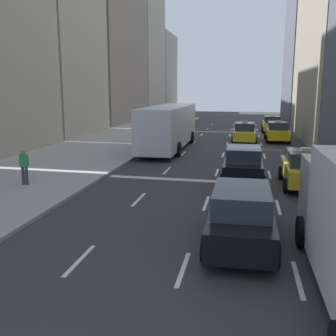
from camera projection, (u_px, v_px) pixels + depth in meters
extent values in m
cube|color=#9E9E99|center=(98.00, 148.00, 30.05)|extent=(8.00, 66.00, 0.15)
cube|color=white|center=(80.00, 260.00, 10.51)|extent=(0.12, 2.00, 0.01)
cube|color=white|center=(139.00, 199.00, 16.28)|extent=(0.12, 2.00, 0.01)
cube|color=white|center=(167.00, 170.00, 22.05)|extent=(0.12, 2.00, 0.01)
cube|color=white|center=(183.00, 154.00, 27.83)|extent=(0.12, 2.00, 0.01)
cube|color=white|center=(194.00, 142.00, 33.60)|extent=(0.12, 2.00, 0.01)
cube|color=white|center=(202.00, 135.00, 39.37)|extent=(0.12, 2.00, 0.01)
cube|color=white|center=(207.00, 129.00, 45.14)|extent=(0.12, 2.00, 0.01)
cube|color=white|center=(212.00, 124.00, 50.92)|extent=(0.12, 2.00, 0.01)
cube|color=white|center=(183.00, 269.00, 9.98)|extent=(0.12, 2.00, 0.01)
cube|color=white|center=(206.00, 203.00, 15.75)|extent=(0.12, 2.00, 0.01)
cube|color=white|center=(217.00, 172.00, 21.53)|extent=(0.12, 2.00, 0.01)
cube|color=white|center=(223.00, 155.00, 27.30)|extent=(0.12, 2.00, 0.01)
cube|color=white|center=(227.00, 143.00, 33.07)|extent=(0.12, 2.00, 0.01)
cube|color=white|center=(230.00, 135.00, 38.84)|extent=(0.12, 2.00, 0.01)
cube|color=white|center=(232.00, 129.00, 44.62)|extent=(0.12, 2.00, 0.01)
cube|color=white|center=(234.00, 125.00, 50.39)|extent=(0.12, 2.00, 0.01)
cube|color=white|center=(298.00, 279.00, 9.45)|extent=(0.12, 2.00, 0.01)
cube|color=white|center=(278.00, 207.00, 15.23)|extent=(0.12, 2.00, 0.01)
cube|color=white|center=(269.00, 175.00, 21.00)|extent=(0.12, 2.00, 0.01)
cube|color=white|center=(264.00, 156.00, 26.77)|extent=(0.12, 2.00, 0.01)
cube|color=white|center=(261.00, 144.00, 32.55)|extent=(0.12, 2.00, 0.01)
cube|color=white|center=(259.00, 136.00, 38.32)|extent=(0.12, 2.00, 0.01)
cube|color=white|center=(257.00, 130.00, 44.09)|extent=(0.12, 2.00, 0.01)
cube|color=white|center=(256.00, 125.00, 49.86)|extent=(0.12, 2.00, 0.01)
cube|color=gray|center=(109.00, 25.00, 51.61)|extent=(6.00, 17.50, 25.41)
cube|color=#A89E89|center=(140.00, 18.00, 66.02)|extent=(6.00, 13.12, 32.59)
cube|color=gray|center=(158.00, 73.00, 80.72)|extent=(6.00, 13.04, 15.47)
cube|color=yellow|center=(244.00, 134.00, 33.38)|extent=(1.80, 4.40, 0.76)
cube|color=#28333D|center=(245.00, 126.00, 32.99)|extent=(1.58, 2.29, 0.64)
cube|color=#F2E599|center=(245.00, 122.00, 32.91)|extent=(0.44, 0.20, 0.14)
cylinder|color=black|center=(234.00, 137.00, 34.94)|extent=(0.22, 0.66, 0.66)
cylinder|color=black|center=(255.00, 137.00, 34.60)|extent=(0.22, 0.66, 0.66)
cylinder|color=black|center=(233.00, 141.00, 32.31)|extent=(0.22, 0.66, 0.66)
cylinder|color=black|center=(255.00, 141.00, 31.98)|extent=(0.22, 0.66, 0.66)
cube|color=yellow|center=(277.00, 133.00, 34.14)|extent=(1.80, 4.40, 0.76)
cube|color=#28333D|center=(278.00, 126.00, 33.75)|extent=(1.58, 2.29, 0.64)
cube|color=#F2E599|center=(278.00, 121.00, 33.67)|extent=(0.44, 0.20, 0.14)
cylinder|color=black|center=(266.00, 136.00, 35.70)|extent=(0.22, 0.66, 0.66)
cylinder|color=black|center=(286.00, 136.00, 35.36)|extent=(0.22, 0.66, 0.66)
cylinder|color=black|center=(267.00, 139.00, 33.07)|extent=(0.22, 0.66, 0.66)
cylinder|color=black|center=(289.00, 140.00, 32.74)|extent=(0.22, 0.66, 0.66)
cube|color=yellow|center=(304.00, 171.00, 18.38)|extent=(1.80, 4.40, 0.76)
cube|color=#28333D|center=(306.00, 158.00, 17.99)|extent=(1.58, 2.29, 0.64)
cube|color=#F2E599|center=(306.00, 149.00, 17.91)|extent=(0.44, 0.20, 0.14)
cylinder|color=black|center=(281.00, 173.00, 19.93)|extent=(0.22, 0.66, 0.66)
cylinder|color=black|center=(318.00, 174.00, 19.60)|extent=(0.22, 0.66, 0.66)
cylinder|color=black|center=(286.00, 185.00, 17.31)|extent=(0.22, 0.66, 0.66)
cylinder|color=black|center=(329.00, 187.00, 16.97)|extent=(0.22, 0.66, 0.66)
cube|color=yellow|center=(272.00, 125.00, 41.62)|extent=(1.80, 4.40, 0.76)
cube|color=#28333D|center=(272.00, 119.00, 41.23)|extent=(1.58, 2.29, 0.64)
cube|color=#F2E599|center=(272.00, 115.00, 41.15)|extent=(0.44, 0.20, 0.14)
cylinder|color=black|center=(262.00, 128.00, 43.18)|extent=(0.22, 0.66, 0.66)
cylinder|color=black|center=(279.00, 128.00, 42.84)|extent=(0.22, 0.66, 0.66)
cylinder|color=black|center=(263.00, 130.00, 40.55)|extent=(0.22, 0.66, 0.66)
cylinder|color=black|center=(281.00, 130.00, 40.21)|extent=(0.22, 0.66, 0.66)
cube|color=black|center=(243.00, 167.00, 19.21)|extent=(1.80, 4.45, 0.80)
cube|color=#28333D|center=(244.00, 154.00, 18.81)|extent=(1.58, 2.31, 0.64)
cylinder|color=black|center=(226.00, 169.00, 20.79)|extent=(0.22, 0.66, 0.66)
cylinder|color=black|center=(260.00, 171.00, 20.45)|extent=(0.22, 0.66, 0.66)
cylinder|color=black|center=(223.00, 181.00, 18.13)|extent=(0.22, 0.66, 0.66)
cylinder|color=black|center=(263.00, 183.00, 17.80)|extent=(0.22, 0.66, 0.66)
cube|color=black|center=(241.00, 219.00, 11.60)|extent=(1.80, 4.96, 0.78)
cube|color=#28333D|center=(242.00, 199.00, 11.17)|extent=(1.58, 2.58, 0.64)
cylinder|color=black|center=(214.00, 214.00, 13.32)|extent=(0.22, 0.66, 0.66)
cylinder|color=black|center=(269.00, 217.00, 12.98)|extent=(0.22, 0.66, 0.66)
cylinder|color=black|center=(205.00, 250.00, 10.36)|extent=(0.22, 0.66, 0.66)
cylinder|color=black|center=(275.00, 255.00, 10.03)|extent=(0.22, 0.66, 0.66)
cube|color=silver|center=(169.00, 125.00, 29.59)|extent=(2.50, 11.60, 2.90)
cube|color=#28333D|center=(181.00, 116.00, 35.05)|extent=(2.30, 0.12, 1.40)
cube|color=#28333D|center=(153.00, 121.00, 29.75)|extent=(0.08, 9.86, 1.10)
cube|color=yellow|center=(181.00, 106.00, 34.88)|extent=(1.50, 0.10, 0.36)
cylinder|color=black|center=(163.00, 137.00, 33.54)|extent=(0.30, 1.00, 1.00)
cylinder|color=black|center=(192.00, 137.00, 33.07)|extent=(0.30, 1.00, 1.00)
cylinder|color=black|center=(143.00, 148.00, 27.01)|extent=(0.30, 1.00, 1.00)
cylinder|color=black|center=(178.00, 149.00, 26.54)|extent=(0.30, 1.00, 1.00)
cube|color=#28333D|center=(336.00, 179.00, 12.00)|extent=(1.90, 0.10, 0.90)
cylinder|color=black|center=(302.00, 232.00, 11.36)|extent=(0.28, 0.90, 0.90)
cylinder|color=#383D51|center=(23.00, 175.00, 18.13)|extent=(0.14, 0.14, 0.86)
cylinder|color=#383D51|center=(27.00, 176.00, 18.10)|extent=(0.14, 0.14, 0.86)
cube|color=#338C4C|center=(24.00, 160.00, 17.97)|extent=(0.36, 0.22, 0.56)
sphere|color=#9E7051|center=(23.00, 152.00, 17.89)|extent=(0.22, 0.22, 0.22)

